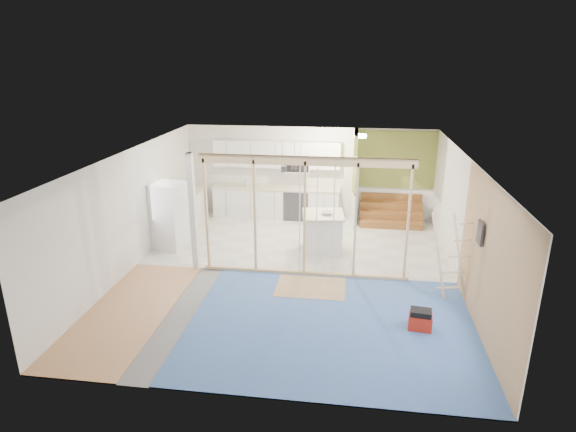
# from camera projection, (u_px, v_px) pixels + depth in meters

# --- Properties ---
(room) EXTENTS (7.01, 8.01, 2.61)m
(room) POSITION_uv_depth(u_px,v_px,m) (290.00, 217.00, 10.00)
(room) COLOR slate
(room) RESTS_ON ground
(floor_overlays) EXTENTS (7.00, 8.00, 0.03)m
(floor_overlays) POSITION_uv_depth(u_px,v_px,m) (294.00, 272.00, 10.46)
(floor_overlays) COLOR silver
(floor_overlays) RESTS_ON room
(stud_frame) EXTENTS (4.66, 0.14, 2.60)m
(stud_frame) POSITION_uv_depth(u_px,v_px,m) (279.00, 203.00, 9.94)
(stud_frame) COLOR tan
(stud_frame) RESTS_ON room
(base_cabinets) EXTENTS (4.45, 2.24, 0.93)m
(base_cabinets) POSITION_uv_depth(u_px,v_px,m) (250.00, 205.00, 13.63)
(base_cabinets) COLOR white
(base_cabinets) RESTS_ON room
(upper_cabinets) EXTENTS (3.60, 0.41, 0.85)m
(upper_cabinets) POSITION_uv_depth(u_px,v_px,m) (279.00, 155.00, 13.52)
(upper_cabinets) COLOR white
(upper_cabinets) RESTS_ON room
(green_partition) EXTENTS (2.25, 1.51, 2.60)m
(green_partition) POSITION_uv_depth(u_px,v_px,m) (381.00, 190.00, 13.28)
(green_partition) COLOR olive
(green_partition) RESTS_ON room
(pot_rack) EXTENTS (0.52, 0.52, 0.72)m
(pot_rack) POSITION_uv_depth(u_px,v_px,m) (288.00, 164.00, 11.59)
(pot_rack) COLOR black
(pot_rack) RESTS_ON room
(sheathing_panel) EXTENTS (0.02, 4.00, 2.60)m
(sheathing_panel) POSITION_uv_depth(u_px,v_px,m) (490.00, 267.00, 7.67)
(sheathing_panel) COLOR tan
(sheathing_panel) RESTS_ON room
(electrical_panel) EXTENTS (0.04, 0.30, 0.40)m
(electrical_panel) POSITION_uv_depth(u_px,v_px,m) (480.00, 233.00, 8.13)
(electrical_panel) COLOR #35353A
(electrical_panel) RESTS_ON room
(ceiling_light) EXTENTS (0.32, 0.32, 0.08)m
(ceiling_light) POSITION_uv_depth(u_px,v_px,m) (360.00, 136.00, 12.24)
(ceiling_light) COLOR #FFEABF
(ceiling_light) RESTS_ON room
(fridge) EXTENTS (0.86, 0.83, 1.63)m
(fridge) POSITION_uv_depth(u_px,v_px,m) (170.00, 216.00, 11.57)
(fridge) COLOR silver
(fridge) RESTS_ON room
(island) EXTENTS (1.07, 1.07, 0.94)m
(island) POSITION_uv_depth(u_px,v_px,m) (323.00, 232.00, 11.50)
(island) COLOR white
(island) RESTS_ON room
(bowl) EXTENTS (0.32, 0.32, 0.06)m
(bowl) POSITION_uv_depth(u_px,v_px,m) (327.00, 213.00, 11.30)
(bowl) COLOR silver
(bowl) RESTS_ON island
(soap_bottle_a) EXTENTS (0.13, 0.13, 0.28)m
(soap_bottle_a) POSITION_uv_depth(u_px,v_px,m) (247.00, 181.00, 13.72)
(soap_bottle_a) COLOR #ABAFBE
(soap_bottle_a) RESTS_ON base_cabinets
(soap_bottle_b) EXTENTS (0.12, 0.12, 0.21)m
(soap_bottle_b) POSITION_uv_depth(u_px,v_px,m) (332.00, 185.00, 13.53)
(soap_bottle_b) COLOR silver
(soap_bottle_b) RESTS_ON base_cabinets
(toolbox) EXTENTS (0.43, 0.34, 0.37)m
(toolbox) POSITION_uv_depth(u_px,v_px,m) (420.00, 320.00, 8.27)
(toolbox) COLOR #B62010
(toolbox) RESTS_ON room
(ladder) EXTENTS (0.94, 0.11, 1.74)m
(ladder) POSITION_uv_depth(u_px,v_px,m) (452.00, 257.00, 9.06)
(ladder) COLOR tan
(ladder) RESTS_ON room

